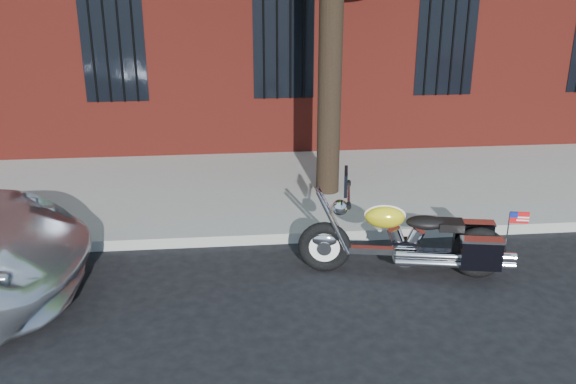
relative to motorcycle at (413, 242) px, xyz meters
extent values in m
plane|color=black|center=(-1.13, -0.27, -0.45)|extent=(120.00, 120.00, 0.00)
cube|color=gray|center=(-1.13, 1.11, -0.37)|extent=(40.00, 0.16, 0.15)
cube|color=gray|center=(-1.13, 2.99, -0.37)|extent=(40.00, 3.60, 0.15)
cube|color=black|center=(-1.13, 4.84, 1.75)|extent=(1.10, 0.14, 2.00)
cylinder|color=black|center=(-1.13, 4.76, 1.75)|extent=(0.04, 0.04, 2.00)
cylinder|color=black|center=(-0.63, 2.63, 2.05)|extent=(0.36, 0.36, 5.00)
torus|color=black|center=(-1.04, 0.20, -0.12)|extent=(0.67, 0.27, 0.66)
torus|color=black|center=(0.78, -0.14, -0.12)|extent=(0.67, 0.27, 0.66)
cylinder|color=white|center=(-1.04, 0.20, -0.12)|extent=(0.49, 0.15, 0.49)
cylinder|color=white|center=(0.78, -0.14, -0.12)|extent=(0.49, 0.15, 0.49)
ellipsoid|color=white|center=(-1.04, 0.20, -0.02)|extent=(0.36, 0.19, 0.19)
ellipsoid|color=yellow|center=(0.78, -0.14, 0.00)|extent=(0.36, 0.20, 0.19)
cube|color=white|center=(-0.13, 0.03, -0.14)|extent=(1.46, 0.37, 0.08)
cylinder|color=white|center=(-0.08, 0.02, -0.15)|extent=(0.34, 0.23, 0.31)
cylinder|color=white|center=(0.37, -0.24, -0.15)|extent=(1.22, 0.31, 0.09)
ellipsoid|color=yellow|center=(-0.34, 0.07, 0.31)|extent=(0.53, 0.36, 0.28)
ellipsoid|color=black|center=(0.14, -0.02, 0.26)|extent=(0.52, 0.36, 0.15)
cube|color=black|center=(0.80, 0.11, -0.01)|extent=(0.49, 0.24, 0.37)
cube|color=black|center=(0.71, -0.39, -0.01)|extent=(0.49, 0.24, 0.37)
cylinder|color=white|center=(-0.77, 0.15, 0.59)|extent=(0.18, 0.76, 0.04)
sphere|color=white|center=(-0.87, 0.17, 0.41)|extent=(0.23, 0.23, 0.20)
cube|color=black|center=(-0.81, 0.16, 0.74)|extent=(0.11, 0.39, 0.27)
cube|color=red|center=(1.06, -0.49, 0.48)|extent=(0.21, 0.05, 0.14)
camera|label=1|loc=(-2.18, -6.85, 3.29)|focal=40.00mm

